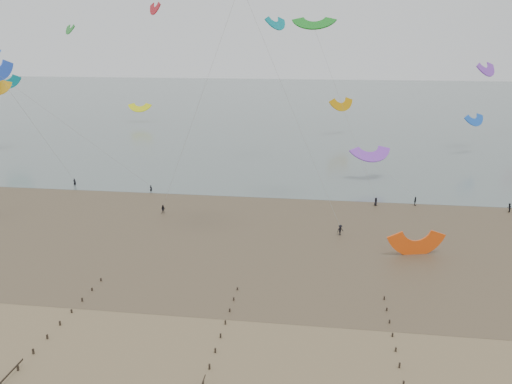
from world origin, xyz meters
TOP-DOWN VIEW (x-y plane):
  - ground at (0.00, 0.00)m, footprint 500.00×500.00m
  - sea_and_shore at (-4.08, 34.40)m, footprint 500.00×665.00m
  - kitesurfer_lead at (-20.58, 50.66)m, footprint 0.63×0.51m
  - kitesurfers at (28.12, 45.29)m, footprint 112.21×23.68m
  - grounded_kite at (27.96, 26.11)m, footprint 8.41×7.26m
  - kites_airborne at (-11.90, 89.36)m, footprint 247.01×113.52m

SIDE VIEW (x-z plane):
  - ground at x=0.00m, z-range 0.00..0.00m
  - grounded_kite at x=27.96m, z-range -1.99..1.99m
  - sea_and_shore at x=-4.08m, z-range -0.01..0.02m
  - kitesurfer_lead at x=-20.58m, z-range 0.00..1.51m
  - kitesurfers at x=28.12m, z-range -0.04..1.72m
  - kites_airborne at x=-11.90m, z-range -0.49..41.92m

